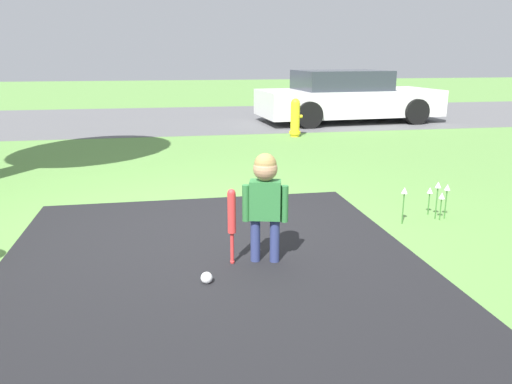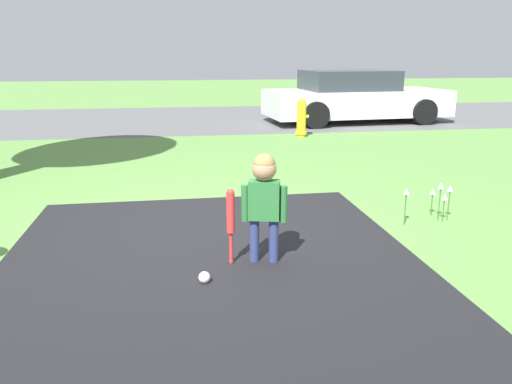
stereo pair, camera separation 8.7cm
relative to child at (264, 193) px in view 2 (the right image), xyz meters
The scene contains 8 objects.
ground_plane 1.21m from the child, 118.20° to the left, with size 60.00×60.00×0.00m, color #5B8C42.
street_strip 9.70m from the child, 92.97° to the left, with size 40.00×6.00×0.01m.
child is the anchor object (origin of this frame).
baseball_bat 0.32m from the child, behind, with size 0.07×0.07×0.62m.
sports_ball 0.80m from the child, 147.37° to the right, with size 0.09×0.09×0.09m.
fire_hydrant 6.51m from the child, 73.13° to the left, with size 0.26×0.23×0.78m.
parked_car 9.13m from the child, 65.70° to the left, with size 4.54×2.26×1.26m.
flower_bed 2.04m from the child, 21.90° to the left, with size 0.56×0.29×0.39m.
Camera 2 is at (-0.16, -4.64, 1.62)m, focal length 35.00 mm.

